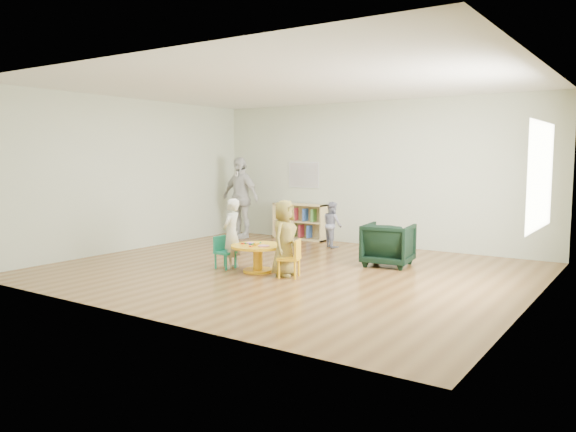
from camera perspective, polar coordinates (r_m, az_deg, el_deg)
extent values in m
plane|color=brown|center=(8.64, -0.03, -5.51)|extent=(7.00, 7.00, 0.00)
cube|color=silver|center=(8.52, -0.03, 12.91)|extent=(7.00, 6.00, 0.10)
cube|color=#B8C2A6|center=(11.08, 8.70, 4.27)|extent=(7.00, 0.10, 2.80)
cube|color=#B8C2A6|center=(6.22, -15.70, 2.76)|extent=(7.00, 0.10, 2.80)
cube|color=#B8C2A6|center=(10.82, -15.62, 4.08)|extent=(0.10, 6.00, 2.80)
cube|color=#B8C2A6|center=(7.13, 24.01, 2.86)|extent=(0.10, 6.00, 2.80)
cube|color=white|center=(7.43, 24.29, 3.73)|extent=(0.02, 1.60, 1.30)
cylinder|color=yellow|center=(8.51, -3.08, -4.42)|extent=(0.14, 0.14, 0.37)
cylinder|color=yellow|center=(8.55, -3.07, -5.53)|extent=(0.45, 0.45, 0.04)
cylinder|color=yellow|center=(8.48, -3.09, -3.07)|extent=(0.82, 0.82, 0.04)
cylinder|color=#DB7F87|center=(8.62, -3.87, -2.75)|extent=(0.15, 0.15, 0.02)
cylinder|color=#DB7F87|center=(8.32, -2.49, -3.06)|extent=(0.17, 0.17, 0.02)
cylinder|color=yellow|center=(8.47, -3.26, -2.80)|extent=(0.05, 0.12, 0.04)
cylinder|color=#167E38|center=(8.41, -3.65, -2.87)|extent=(0.03, 0.05, 0.02)
cylinder|color=#167E38|center=(8.53, -2.88, -2.73)|extent=(0.03, 0.05, 0.02)
cube|color=red|center=(8.56, -4.61, -2.80)|extent=(0.05, 0.05, 0.02)
cube|color=#E35B13|center=(8.30, -3.79, -3.08)|extent=(0.05, 0.05, 0.02)
cube|color=#1825BA|center=(8.51, -3.84, -2.86)|extent=(0.06, 0.07, 0.02)
cube|color=#167E38|center=(8.58, -4.38, -2.78)|extent=(0.05, 0.06, 0.02)
cube|color=#198E6A|center=(8.77, -6.39, -3.70)|extent=(0.27, 0.27, 0.04)
cube|color=#198E6A|center=(8.83, -6.97, -2.76)|extent=(0.03, 0.27, 0.23)
cylinder|color=#198E6A|center=(8.95, -6.44, -4.39)|extent=(0.03, 0.03, 0.23)
cylinder|color=#198E6A|center=(8.79, -7.37, -4.59)|extent=(0.03, 0.03, 0.23)
cylinder|color=#198E6A|center=(8.81, -5.39, -4.54)|extent=(0.03, 0.03, 0.23)
cylinder|color=#198E6A|center=(8.65, -6.31, -4.75)|extent=(0.03, 0.03, 0.23)
cube|color=yellow|center=(8.08, 0.10, -4.33)|extent=(0.38, 0.38, 0.04)
cube|color=yellow|center=(8.02, 0.99, -3.33)|extent=(0.13, 0.29, 0.26)
cylinder|color=yellow|center=(7.97, 0.72, -5.56)|extent=(0.04, 0.04, 0.26)
cylinder|color=yellow|center=(8.19, 1.11, -5.24)|extent=(0.04, 0.04, 0.26)
cylinder|color=yellow|center=(8.03, -0.93, -5.47)|extent=(0.04, 0.04, 0.26)
cylinder|color=yellow|center=(8.25, -0.49, -5.16)|extent=(0.04, 0.04, 0.26)
cube|color=tan|center=(12.11, -1.12, -0.38)|extent=(0.03, 0.30, 0.75)
cube|color=tan|center=(11.48, 3.67, -0.74)|extent=(0.03, 0.30, 0.75)
cube|color=tan|center=(11.83, 1.21, -2.29)|extent=(1.20, 0.30, 0.03)
cube|color=tan|center=(11.75, 1.22, 1.19)|extent=(1.20, 0.30, 0.03)
cube|color=tan|center=(11.79, 1.21, -0.56)|extent=(1.14, 0.28, 0.03)
cube|color=tan|center=(11.90, 1.58, -0.49)|extent=(1.20, 0.02, 0.75)
cube|color=#BA3140|center=(12.04, -0.64, -1.35)|extent=(0.04, 0.18, 0.26)
cube|color=blue|center=(11.96, -0.05, -1.40)|extent=(0.04, 0.18, 0.26)
cube|color=#529846|center=(11.87, 0.55, -1.45)|extent=(0.04, 0.18, 0.26)
cube|color=#BA3140|center=(11.77, 1.36, -1.52)|extent=(0.04, 0.18, 0.26)
cube|color=blue|center=(11.66, 2.19, -1.60)|extent=(0.04, 0.18, 0.26)
cube|color=#529846|center=(11.95, -0.25, 0.26)|extent=(0.04, 0.18, 0.26)
cube|color=#BA3140|center=(11.81, 0.75, 0.19)|extent=(0.04, 0.18, 0.26)
cube|color=blue|center=(11.67, 1.78, 0.12)|extent=(0.04, 0.18, 0.26)
cube|color=#529846|center=(11.57, 2.62, 0.06)|extent=(0.04, 0.18, 0.26)
cube|color=silver|center=(11.84, 1.63, 4.21)|extent=(0.74, 0.01, 0.54)
cube|color=#F93438|center=(11.84, 1.62, 4.21)|extent=(0.70, 0.00, 0.50)
imported|color=black|center=(9.07, 10.15, -2.87)|extent=(0.82, 0.84, 0.68)
imported|color=silver|center=(8.73, -5.77, -1.80)|extent=(0.34, 0.45, 1.09)
imported|color=gold|center=(8.14, -0.38, -2.25)|extent=(0.43, 0.59, 1.11)
imported|color=#1C2246|center=(10.76, 4.54, -0.87)|extent=(0.54, 0.52, 0.88)
imported|color=silver|center=(12.01, -4.89, 1.88)|extent=(1.06, 0.56, 1.73)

